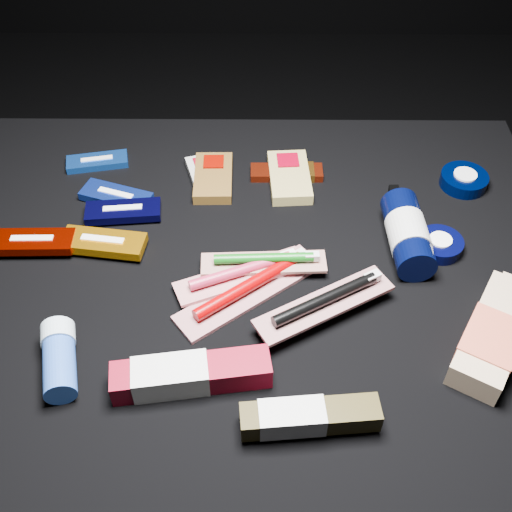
{
  "coord_description": "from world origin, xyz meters",
  "views": [
    {
      "loc": [
        0.02,
        -0.65,
        1.11
      ],
      "look_at": [
        0.01,
        0.01,
        0.42
      ],
      "focal_mm": 45.0,
      "sensor_mm": 36.0,
      "label": 1
    }
  ],
  "objects_px": {
    "deodorant_stick": "(59,358)",
    "toothpaste_carton_red": "(184,375)",
    "bodywash_bottle": "(493,336)",
    "lotion_bottle": "(407,234)"
  },
  "relations": [
    {
      "from": "deodorant_stick",
      "to": "toothpaste_carton_red",
      "type": "bearing_deg",
      "value": -22.01
    },
    {
      "from": "bodywash_bottle",
      "to": "deodorant_stick",
      "type": "relative_size",
      "value": 1.73
    },
    {
      "from": "lotion_bottle",
      "to": "bodywash_bottle",
      "type": "xyz_separation_m",
      "value": [
        0.09,
        -0.18,
        -0.01
      ]
    },
    {
      "from": "lotion_bottle",
      "to": "toothpaste_carton_red",
      "type": "relative_size",
      "value": 0.92
    },
    {
      "from": "bodywash_bottle",
      "to": "toothpaste_carton_red",
      "type": "height_order",
      "value": "bodywash_bottle"
    },
    {
      "from": "bodywash_bottle",
      "to": "deodorant_stick",
      "type": "xyz_separation_m",
      "value": [
        -0.57,
        -0.04,
        0.0
      ]
    },
    {
      "from": "toothpaste_carton_red",
      "to": "lotion_bottle",
      "type": "bearing_deg",
      "value": 29.51
    },
    {
      "from": "lotion_bottle",
      "to": "bodywash_bottle",
      "type": "height_order",
      "value": "lotion_bottle"
    },
    {
      "from": "bodywash_bottle",
      "to": "lotion_bottle",
      "type": "bearing_deg",
      "value": 145.9
    },
    {
      "from": "lotion_bottle",
      "to": "deodorant_stick",
      "type": "bearing_deg",
      "value": -157.51
    }
  ]
}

